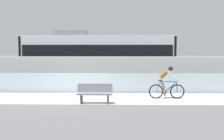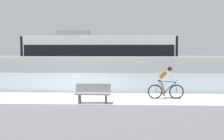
{
  "view_description": "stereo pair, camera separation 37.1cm",
  "coord_description": "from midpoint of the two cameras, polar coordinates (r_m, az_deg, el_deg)",
  "views": [
    {
      "loc": [
        2.29,
        -13.53,
        2.44
      ],
      "look_at": [
        1.92,
        2.35,
        1.25
      ],
      "focal_mm": 43.93,
      "sensor_mm": 36.0,
      "label": 1
    },
    {
      "loc": [
        2.66,
        -13.52,
        2.44
      ],
      "look_at": [
        1.92,
        2.35,
        1.25
      ],
      "focal_mm": 43.93,
      "sensor_mm": 36.0,
      "label": 2
    }
  ],
  "objects": [
    {
      "name": "bike_path_deck",
      "position": [
        13.96,
        -8.95,
        -5.81
      ],
      "size": [
        32.0,
        3.2,
        0.01
      ],
      "primitive_type": "cube",
      "color": "silver",
      "rests_on": "ground"
    },
    {
      "name": "tram_rail_near",
      "position": [
        19.96,
        -5.81,
        -2.75
      ],
      "size": [
        32.0,
        0.08,
        0.01
      ],
      "primitive_type": "cube",
      "color": "#595654",
      "rests_on": "ground"
    },
    {
      "name": "tram_rail_far",
      "position": [
        21.38,
        -5.33,
        -2.28
      ],
      "size": [
        32.0,
        0.08,
        0.01
      ],
      "primitive_type": "cube",
      "color": "#595654",
      "rests_on": "ground"
    },
    {
      "name": "tram",
      "position": [
        20.45,
        -3.43,
        2.74
      ],
      "size": [
        11.06,
        2.54,
        3.81
      ],
      "color": "silver",
      "rests_on": "ground"
    },
    {
      "name": "bench",
      "position": [
        12.46,
        -4.45,
        -4.79
      ],
      "size": [
        1.6,
        0.45,
        0.89
      ],
      "color": "gray",
      "rests_on": "ground"
    },
    {
      "name": "cyclist_on_bike",
      "position": [
        13.8,
        10.54,
        -2.62
      ],
      "size": [
        1.77,
        0.58,
        1.61
      ],
      "color": "black",
      "rests_on": "ground"
    },
    {
      "name": "ground_plane",
      "position": [
        13.96,
        -8.95,
        -5.83
      ],
      "size": [
        200.0,
        200.0,
        0.0
      ],
      "primitive_type": "plane",
      "color": "slate"
    },
    {
      "name": "glass_parapet",
      "position": [
        15.69,
        -7.77,
        -2.66
      ],
      "size": [
        32.0,
        0.05,
        1.11
      ],
      "primitive_type": "cube",
      "color": "silver",
      "rests_on": "ground"
    },
    {
      "name": "concrete_barrier_wall",
      "position": [
        17.41,
        -6.85,
        -0.48
      ],
      "size": [
        32.0,
        0.36,
        2.01
      ],
      "primitive_type": "cube",
      "color": "silver",
      "rests_on": "ground"
    }
  ]
}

